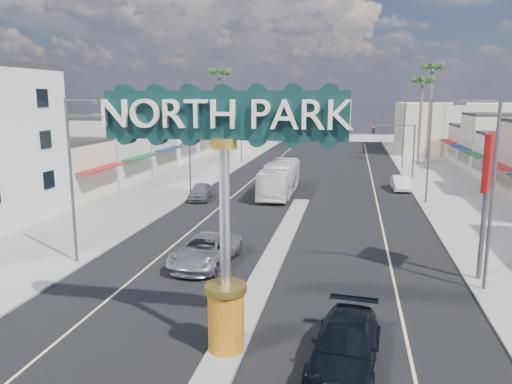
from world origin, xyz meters
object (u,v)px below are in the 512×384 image
at_px(streetlight_r_near, 489,186).
at_px(car_parked_right, 400,183).
at_px(traffic_signal_left, 238,138).
at_px(streetlight_r_far, 403,129).
at_px(streetlight_l_far, 243,127).
at_px(car_parked_left, 201,191).
at_px(streetlight_l_near, 74,173).
at_px(suv_right, 345,345).
at_px(traffic_signal_right, 398,140).
at_px(suv_left, 206,250).
at_px(streetlight_r_mid, 427,145).
at_px(city_bus, 280,178).
at_px(bank_pylon_sign, 488,170).
at_px(palm_right_far, 432,73).
at_px(streetlight_l_mid, 191,141).
at_px(palm_right_mid, 422,85).
at_px(gateway_sign, 224,192).
at_px(palm_left_far, 220,78).

bearing_deg(streetlight_r_near, car_parked_right, 93.14).
bearing_deg(traffic_signal_left, streetlight_r_far, 22.20).
height_order(streetlight_l_far, car_parked_right, streetlight_l_far).
relative_size(car_parked_left, car_parked_right, 0.99).
distance_m(streetlight_l_near, car_parked_left, 18.57).
relative_size(streetlight_l_near, suv_right, 1.67).
bearing_deg(car_parked_right, streetlight_l_near, -129.25).
bearing_deg(traffic_signal_left, traffic_signal_right, 0.00).
bearing_deg(suv_left, streetlight_r_mid, 59.37).
height_order(city_bus, bank_pylon_sign, bank_pylon_sign).
relative_size(traffic_signal_right, streetlight_r_near, 0.67).
bearing_deg(streetlight_r_mid, streetlight_l_far, 133.48).
relative_size(streetlight_l_near, streetlight_r_far, 1.00).
relative_size(traffic_signal_right, palm_right_far, 0.43).
distance_m(streetlight_r_far, bank_pylon_sign, 40.62).
bearing_deg(car_parked_left, bank_pylon_sign, -47.38).
relative_size(streetlight_l_mid, city_bus, 0.82).
bearing_deg(streetlight_l_near, bank_pylon_sign, 3.74).
height_order(traffic_signal_right, car_parked_right, traffic_signal_right).
bearing_deg(traffic_signal_right, car_parked_right, -91.35).
height_order(palm_right_mid, suv_left, palm_right_mid).
distance_m(traffic_signal_left, traffic_signal_right, 18.37).
height_order(streetlight_r_mid, streetlight_r_far, same).
bearing_deg(car_parked_right, traffic_signal_right, 86.06).
bearing_deg(traffic_signal_right, city_bus, -133.29).
distance_m(traffic_signal_left, bank_pylon_sign, 38.20).
xyz_separation_m(streetlight_l_mid, city_bus, (8.06, 1.72, -3.53)).
distance_m(gateway_sign, streetlight_r_far, 51.10).
bearing_deg(palm_left_far, suv_right, -70.30).
height_order(suv_left, car_parked_left, suv_left).
bearing_deg(bank_pylon_sign, car_parked_left, 159.38).
bearing_deg(streetlight_r_far, palm_right_far, 65.45).
bearing_deg(streetlight_r_mid, palm_right_far, 81.88).
relative_size(streetlight_r_far, car_parked_right, 2.07).
bearing_deg(traffic_signal_left, streetlight_r_near, -60.01).
xyz_separation_m(palm_right_far, car_parked_right, (-6.00, -25.88, -11.67)).
distance_m(traffic_signal_right, car_parked_right, 8.65).
height_order(traffic_signal_right, palm_left_far, palm_left_far).
bearing_deg(palm_right_far, suv_right, -100.17).
bearing_deg(streetlight_l_far, suv_left, -80.37).
height_order(palm_right_mid, car_parked_right, palm_right_mid).
bearing_deg(palm_right_mid, streetlight_l_mid, -132.03).
distance_m(streetlight_l_near, streetlight_r_near, 20.87).
bearing_deg(streetlight_r_near, streetlight_r_far, 90.00).
distance_m(gateway_sign, city_bus, 30.16).
bearing_deg(palm_right_mid, gateway_sign, -103.53).
relative_size(gateway_sign, streetlight_l_near, 1.02).
height_order(streetlight_l_mid, streetlight_r_near, same).
height_order(palm_left_far, car_parked_left, palm_left_far).
xyz_separation_m(streetlight_l_far, bank_pylon_sign, (21.09, -40.62, 0.56)).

